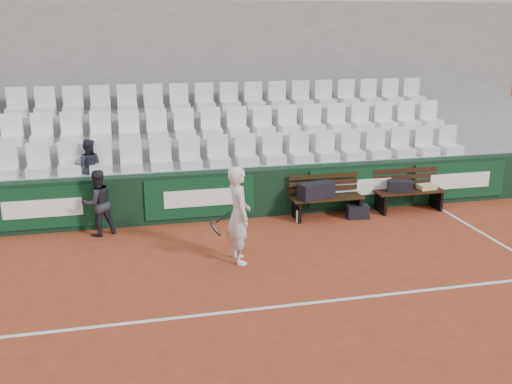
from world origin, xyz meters
name	(u,v)px	position (x,y,z in m)	size (l,w,h in m)	color
ground	(251,310)	(0.00, 0.00, 0.00)	(80.00, 80.00, 0.00)	#963C21
court_baseline	(251,310)	(0.00, 0.00, 0.00)	(18.00, 0.06, 0.01)	white
back_barrier	(212,195)	(0.07, 3.99, 0.50)	(18.00, 0.34, 1.00)	black
grandstand_tier_front	(205,187)	(0.00, 4.62, 0.50)	(18.00, 0.95, 1.00)	gray
grandstand_tier_mid	(199,167)	(0.00, 5.58, 0.72)	(18.00, 0.95, 1.45)	#959592
grandstand_tier_back	(193,148)	(0.00, 6.53, 0.95)	(18.00, 0.95, 1.90)	gray
grandstand_rear_wall	(189,94)	(0.00, 7.15, 2.20)	(18.00, 0.30, 4.40)	gray
seat_row_front	(205,152)	(0.00, 4.45, 1.31)	(11.90, 0.44, 0.63)	white
seat_row_mid	(198,123)	(0.00, 5.40, 1.77)	(11.90, 0.44, 0.63)	white
seat_row_back	(192,97)	(0.00, 6.35, 2.21)	(11.90, 0.44, 0.63)	silver
bench_left	(327,207)	(2.38, 3.53, 0.23)	(1.50, 0.56, 0.45)	black
bench_right	(409,200)	(4.26, 3.58, 0.23)	(1.50, 0.56, 0.45)	black
sports_bag_left	(316,190)	(2.14, 3.51, 0.61)	(0.74, 0.32, 0.32)	black
sports_bag_right	(400,186)	(4.02, 3.56, 0.57)	(0.51, 0.24, 0.24)	black
towel	(427,187)	(4.67, 3.59, 0.50)	(0.36, 0.26, 0.10)	#D2C388
sports_bag_ground	(358,212)	(3.01, 3.36, 0.14)	(0.44, 0.27, 0.27)	black
water_bottle_near	(298,216)	(1.71, 3.37, 0.13)	(0.07, 0.07, 0.25)	silver
water_bottle_far	(367,213)	(3.18, 3.31, 0.11)	(0.06, 0.06, 0.22)	silver
tennis_player	(238,215)	(0.17, 1.72, 0.83)	(0.72, 0.64, 1.66)	silver
ball_kid	(98,203)	(-2.17, 3.56, 0.64)	(0.62, 0.48, 1.27)	#212229
spectator_c	(87,145)	(-2.34, 4.50, 1.56)	(0.55, 0.43, 1.13)	#212531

